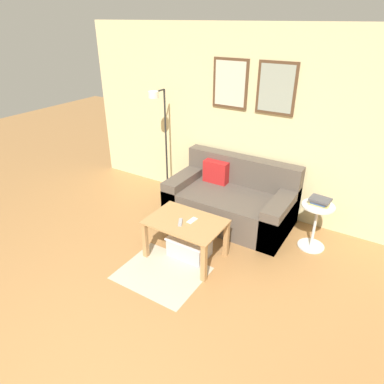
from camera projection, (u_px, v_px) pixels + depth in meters
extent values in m
cube|color=beige|center=(253.00, 124.00, 4.70)|extent=(5.60, 0.06, 2.55)
cube|color=#513823|center=(230.00, 84.00, 4.60)|extent=(0.51, 0.02, 0.65)
cube|color=beige|center=(230.00, 84.00, 4.59)|extent=(0.44, 0.01, 0.58)
cube|color=#513823|center=(276.00, 88.00, 4.30)|extent=(0.51, 0.02, 0.65)
cube|color=#939E8E|center=(276.00, 89.00, 4.29)|extent=(0.44, 0.01, 0.58)
cube|color=#C1B299|center=(162.00, 273.00, 3.89)|extent=(0.93, 0.78, 0.01)
cube|color=brown|center=(229.00, 207.00, 4.80)|extent=(1.69, 0.94, 0.44)
cube|color=brown|center=(243.00, 170.00, 4.88)|extent=(1.69, 0.20, 0.41)
cube|color=brown|center=(186.00, 190.00, 5.11)|extent=(0.24, 0.94, 0.56)
cube|color=brown|center=(280.00, 217.00, 4.43)|extent=(0.24, 0.94, 0.56)
cube|color=red|center=(216.00, 172.00, 4.93)|extent=(0.36, 0.14, 0.32)
cube|color=#AD7F4C|center=(186.00, 222.00, 3.95)|extent=(0.88, 0.61, 0.02)
cube|color=#AD7F4C|center=(145.00, 240.00, 4.06)|extent=(0.06, 0.06, 0.47)
cube|color=#AD7F4C|center=(204.00, 263.00, 3.68)|extent=(0.06, 0.06, 0.47)
cube|color=#AD7F4C|center=(171.00, 220.00, 4.46)|extent=(0.06, 0.06, 0.47)
cube|color=#AD7F4C|center=(226.00, 239.00, 4.08)|extent=(0.06, 0.06, 0.47)
cube|color=#B2B2B7|center=(189.00, 247.00, 4.14)|extent=(0.46, 0.32, 0.23)
cube|color=silver|center=(189.00, 238.00, 4.08)|extent=(0.49, 0.35, 0.02)
cylinder|color=black|center=(168.00, 191.00, 5.69)|extent=(0.22, 0.22, 0.02)
cylinder|color=black|center=(166.00, 143.00, 5.31)|extent=(0.03, 0.03, 1.64)
cylinder|color=black|center=(159.00, 91.00, 4.84)|extent=(0.02, 0.26, 0.02)
cylinder|color=white|center=(153.00, 95.00, 4.76)|extent=(0.15, 0.15, 0.09)
cylinder|color=silver|center=(311.00, 246.00, 4.34)|extent=(0.33, 0.33, 0.01)
cylinder|color=silver|center=(314.00, 226.00, 4.21)|extent=(0.04, 0.04, 0.56)
cylinder|color=silver|center=(318.00, 206.00, 4.07)|extent=(0.39, 0.39, 0.02)
cube|color=#D8C666|center=(319.00, 204.00, 4.08)|extent=(0.23, 0.14, 0.03)
cube|color=#335199|center=(319.00, 202.00, 4.06)|extent=(0.19, 0.18, 0.02)
cube|color=#4C4C51|center=(319.00, 201.00, 4.04)|extent=(0.20, 0.15, 0.02)
cube|color=#4C4C51|center=(320.00, 199.00, 4.03)|extent=(0.25, 0.20, 0.03)
cube|color=#99999E|center=(180.00, 222.00, 3.91)|extent=(0.11, 0.15, 0.02)
cube|color=silver|center=(192.00, 220.00, 3.96)|extent=(0.08, 0.15, 0.01)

